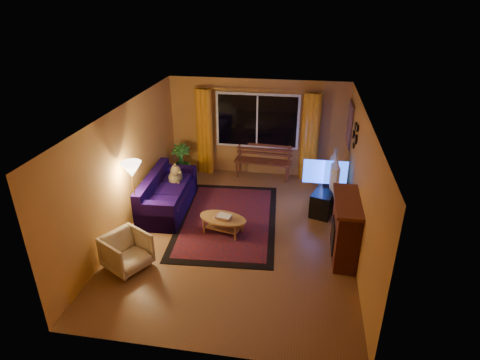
% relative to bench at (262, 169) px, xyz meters
% --- Properties ---
extents(floor, '(4.50, 6.00, 0.02)m').
position_rel_bench_xyz_m(floor, '(-0.19, -2.75, -0.23)').
color(floor, brown).
rests_on(floor, ground).
extents(ceiling, '(4.50, 6.00, 0.02)m').
position_rel_bench_xyz_m(ceiling, '(-0.19, -2.75, 2.29)').
color(ceiling, white).
rests_on(ceiling, ground).
extents(wall_back, '(4.50, 0.02, 2.50)m').
position_rel_bench_xyz_m(wall_back, '(-0.19, 0.26, 1.03)').
color(wall_back, '#C4833C').
rests_on(wall_back, ground).
extents(wall_left, '(0.02, 6.00, 2.50)m').
position_rel_bench_xyz_m(wall_left, '(-2.45, -2.75, 1.03)').
color(wall_left, '#C4833C').
rests_on(wall_left, ground).
extents(wall_right, '(0.02, 6.00, 2.50)m').
position_rel_bench_xyz_m(wall_right, '(2.07, -2.75, 1.03)').
color(wall_right, '#C4833C').
rests_on(wall_right, ground).
extents(window, '(2.00, 0.02, 1.30)m').
position_rel_bench_xyz_m(window, '(-0.19, 0.19, 1.23)').
color(window, black).
rests_on(window, wall_back).
extents(curtain_rod, '(3.20, 0.03, 0.03)m').
position_rel_bench_xyz_m(curtain_rod, '(-0.19, 0.15, 2.03)').
color(curtain_rod, '#BF8C3F').
rests_on(curtain_rod, wall_back).
extents(curtain_left, '(0.36, 0.36, 2.24)m').
position_rel_bench_xyz_m(curtain_left, '(-1.54, 0.13, 0.90)').
color(curtain_left, orange).
rests_on(curtain_left, ground).
extents(curtain_right, '(0.36, 0.36, 2.24)m').
position_rel_bench_xyz_m(curtain_right, '(1.16, 0.13, 0.90)').
color(curtain_right, orange).
rests_on(curtain_right, ground).
extents(bench, '(1.48, 0.54, 0.44)m').
position_rel_bench_xyz_m(bench, '(0.00, 0.00, 0.00)').
color(bench, '#562718').
rests_on(bench, ground).
extents(potted_plant, '(0.60, 0.60, 0.91)m').
position_rel_bench_xyz_m(potted_plant, '(-2.07, -0.39, 0.24)').
color(potted_plant, '#235B1E').
rests_on(potted_plant, ground).
extents(sofa, '(0.95, 2.05, 0.82)m').
position_rel_bench_xyz_m(sofa, '(-1.88, -2.03, 0.19)').
color(sofa, '#12043D').
rests_on(sofa, ground).
extents(dog, '(0.31, 0.41, 0.43)m').
position_rel_bench_xyz_m(dog, '(-1.83, -1.57, 0.40)').
color(dog, olive).
rests_on(dog, sofa).
extents(armchair, '(0.91, 0.92, 0.71)m').
position_rel_bench_xyz_m(armchair, '(-1.92, -4.14, 0.14)').
color(armchair, beige).
rests_on(armchair, ground).
extents(floor_lamp, '(0.31, 0.31, 1.53)m').
position_rel_bench_xyz_m(floor_lamp, '(-2.19, -3.00, 0.55)').
color(floor_lamp, '#BF8C3F').
rests_on(floor_lamp, ground).
extents(rug, '(2.26, 3.37, 0.02)m').
position_rel_bench_xyz_m(rug, '(-0.49, -2.29, -0.21)').
color(rug, maroon).
rests_on(rug, ground).
extents(coffee_table, '(1.18, 1.18, 0.36)m').
position_rel_bench_xyz_m(coffee_table, '(-0.48, -2.79, -0.04)').
color(coffee_table, '#B68241').
rests_on(coffee_table, ground).
extents(tv_console, '(0.80, 1.34, 0.53)m').
position_rel_bench_xyz_m(tv_console, '(1.61, -1.39, 0.05)').
color(tv_console, black).
rests_on(tv_console, ground).
extents(television, '(0.16, 1.19, 0.69)m').
position_rel_bench_xyz_m(television, '(1.61, -1.39, 0.65)').
color(television, black).
rests_on(television, tv_console).
extents(fireplace, '(0.40, 1.20, 1.10)m').
position_rel_bench_xyz_m(fireplace, '(1.86, -3.15, 0.33)').
color(fireplace, maroon).
rests_on(fireplace, ground).
extents(mirror_cluster, '(0.06, 0.60, 0.56)m').
position_rel_bench_xyz_m(mirror_cluster, '(2.02, -1.45, 1.58)').
color(mirror_cluster, black).
rests_on(mirror_cluster, wall_right).
extents(painting, '(0.04, 0.76, 0.96)m').
position_rel_bench_xyz_m(painting, '(2.03, -0.30, 1.43)').
color(painting, '#D55A11').
rests_on(painting, wall_right).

